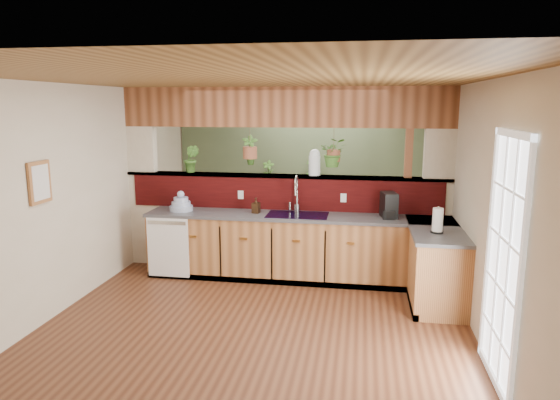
% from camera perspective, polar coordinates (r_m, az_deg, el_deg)
% --- Properties ---
extents(ground, '(4.60, 7.00, 0.01)m').
position_cam_1_polar(ground, '(6.11, -1.64, -11.89)').
color(ground, '#522C19').
rests_on(ground, ground).
extents(ceiling, '(4.60, 7.00, 0.01)m').
position_cam_1_polar(ceiling, '(5.64, -1.79, 13.29)').
color(ceiling, brown).
rests_on(ceiling, ground).
extents(wall_back, '(4.60, 0.02, 2.60)m').
position_cam_1_polar(wall_back, '(9.15, 2.52, 4.19)').
color(wall_back, beige).
rests_on(wall_back, ground).
extents(wall_front, '(4.60, 0.02, 2.60)m').
position_cam_1_polar(wall_front, '(2.53, -17.65, -14.42)').
color(wall_front, beige).
rests_on(wall_front, ground).
extents(wall_left, '(0.02, 7.00, 2.60)m').
position_cam_1_polar(wall_left, '(6.57, -21.81, 0.78)').
color(wall_left, beige).
rests_on(wall_left, ground).
extents(wall_right, '(0.02, 7.00, 2.60)m').
position_cam_1_polar(wall_right, '(5.75, 21.38, -0.51)').
color(wall_right, beige).
rests_on(wall_right, ground).
extents(pass_through_partition, '(4.60, 0.21, 2.60)m').
position_cam_1_polar(pass_through_partition, '(7.05, 0.64, 1.31)').
color(pass_through_partition, beige).
rests_on(pass_through_partition, ground).
extents(pass_through_ledge, '(4.60, 0.21, 0.04)m').
position_cam_1_polar(pass_through_ledge, '(7.03, 0.41, 2.76)').
color(pass_through_ledge, brown).
rests_on(pass_through_ledge, ground).
extents(header_beam, '(4.60, 0.15, 0.55)m').
position_cam_1_polar(header_beam, '(6.96, 0.42, 10.57)').
color(header_beam, brown).
rests_on(header_beam, ground).
extents(sage_backwall, '(4.55, 0.02, 2.55)m').
position_cam_1_polar(sage_backwall, '(9.13, 2.50, 4.18)').
color(sage_backwall, '#526444').
rests_on(sage_backwall, ground).
extents(countertop, '(4.14, 1.52, 0.90)m').
position_cam_1_polar(countertop, '(6.68, 6.89, -5.86)').
color(countertop, '#945D33').
rests_on(countertop, ground).
extents(dishwasher, '(0.58, 0.03, 0.82)m').
position_cam_1_polar(dishwasher, '(6.97, -12.68, -5.28)').
color(dishwasher, white).
rests_on(dishwasher, ground).
extents(navy_sink, '(0.82, 0.50, 0.18)m').
position_cam_1_polar(navy_sink, '(6.73, 2.00, -2.37)').
color(navy_sink, black).
rests_on(navy_sink, countertop).
extents(french_door, '(0.06, 1.02, 2.16)m').
position_cam_1_polar(french_door, '(4.58, 24.09, -6.74)').
color(french_door, white).
rests_on(french_door, ground).
extents(framed_print, '(0.04, 0.35, 0.45)m').
position_cam_1_polar(framed_print, '(5.86, -25.76, 1.82)').
color(framed_print, '#945D33').
rests_on(framed_print, wall_left).
extents(faucet, '(0.22, 0.23, 0.52)m').
position_cam_1_polar(faucet, '(6.81, 1.86, 0.87)').
color(faucet, '#B7B7B2').
rests_on(faucet, countertop).
extents(dish_stack, '(0.32, 0.32, 0.28)m').
position_cam_1_polar(dish_stack, '(7.09, -11.24, -0.52)').
color(dish_stack, '#9BA8C8').
rests_on(dish_stack, countertop).
extents(soap_dispenser, '(0.11, 0.11, 0.21)m').
position_cam_1_polar(soap_dispenser, '(6.81, -2.76, -0.62)').
color(soap_dispenser, '#352213').
rests_on(soap_dispenser, countertop).
extents(coffee_maker, '(0.18, 0.30, 0.33)m').
position_cam_1_polar(coffee_maker, '(6.67, 12.34, -0.70)').
color(coffee_maker, black).
rests_on(coffee_maker, countertop).
extents(paper_towel, '(0.15, 0.15, 0.31)m').
position_cam_1_polar(paper_towel, '(6.03, 17.57, -2.29)').
color(paper_towel, black).
rests_on(paper_towel, countertop).
extents(glass_jar, '(0.16, 0.16, 0.37)m').
position_cam_1_polar(glass_jar, '(6.95, 3.97, 4.33)').
color(glass_jar, silver).
rests_on(glass_jar, pass_through_ledge).
extents(ledge_plant_left, '(0.22, 0.18, 0.40)m').
position_cam_1_polar(ledge_plant_left, '(7.33, -10.08, 4.66)').
color(ledge_plant_left, '#3A6A24').
rests_on(ledge_plant_left, pass_through_ledge).
extents(hanging_plant_a, '(0.25, 0.20, 0.55)m').
position_cam_1_polar(hanging_plant_a, '(7.07, -3.46, 6.81)').
color(hanging_plant_a, brown).
rests_on(hanging_plant_a, header_beam).
extents(hanging_plant_b, '(0.37, 0.32, 0.52)m').
position_cam_1_polar(hanging_plant_b, '(6.90, 6.17, 6.83)').
color(hanging_plant_b, brown).
rests_on(hanging_plant_b, header_beam).
extents(shelving_console, '(1.44, 0.54, 0.94)m').
position_cam_1_polar(shelving_console, '(9.05, 1.38, -1.00)').
color(shelving_console, black).
rests_on(shelving_console, ground).
extents(shelf_plant_a, '(0.22, 0.15, 0.41)m').
position_cam_1_polar(shelf_plant_a, '(9.01, -1.34, 3.27)').
color(shelf_plant_a, '#3A6A24').
rests_on(shelf_plant_a, shelving_console).
extents(shelf_plant_b, '(0.27, 0.27, 0.47)m').
position_cam_1_polar(shelf_plant_b, '(8.89, 3.85, 3.36)').
color(shelf_plant_b, '#3A6A24').
rests_on(shelf_plant_b, shelving_console).
extents(floor_plant, '(0.80, 0.71, 0.81)m').
position_cam_1_polar(floor_plant, '(7.80, 6.40, -3.73)').
color(floor_plant, '#3A6A24').
rests_on(floor_plant, ground).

